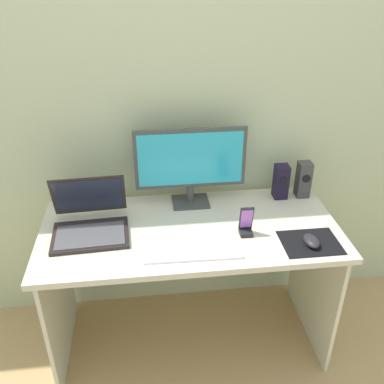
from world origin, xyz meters
TOP-DOWN VIEW (x-y plane):
  - ground_plane at (0.00, 0.00)m, footprint 8.00×8.00m
  - wall_back at (0.00, 0.37)m, footprint 6.00×0.04m
  - desk at (0.00, 0.00)m, footprint 1.36×0.63m
  - monitor at (0.03, 0.22)m, footprint 0.53×0.14m
  - speaker_right at (0.60, 0.22)m, footprint 0.07×0.07m
  - speaker_near_monitor at (0.49, 0.22)m, footprint 0.07×0.07m
  - laptop at (-0.45, 0.03)m, footprint 0.35×0.33m
  - keyboard_external at (-0.01, -0.19)m, footprint 0.41×0.13m
  - mousepad at (0.50, -0.18)m, footprint 0.25×0.20m
  - mouse at (0.50, -0.19)m, footprint 0.07×0.10m
  - phone_in_dock at (0.24, -0.08)m, footprint 0.06×0.05m

SIDE VIEW (x-z plane):
  - ground_plane at x=0.00m, z-range 0.00..0.00m
  - desk at x=0.00m, z-range 0.21..0.92m
  - mousepad at x=0.50m, z-range 0.72..0.72m
  - keyboard_external at x=-0.01m, z-range 0.72..0.73m
  - mouse at x=0.50m, z-range 0.72..0.75m
  - laptop at x=-0.45m, z-range 0.65..0.88m
  - phone_in_dock at x=0.24m, z-range 0.69..0.83m
  - speaker_near_monitor at x=0.49m, z-range 0.72..0.89m
  - speaker_right at x=0.60m, z-range 0.72..0.90m
  - monitor at x=0.03m, z-range 0.74..1.13m
  - wall_back at x=0.00m, z-range 0.00..2.50m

